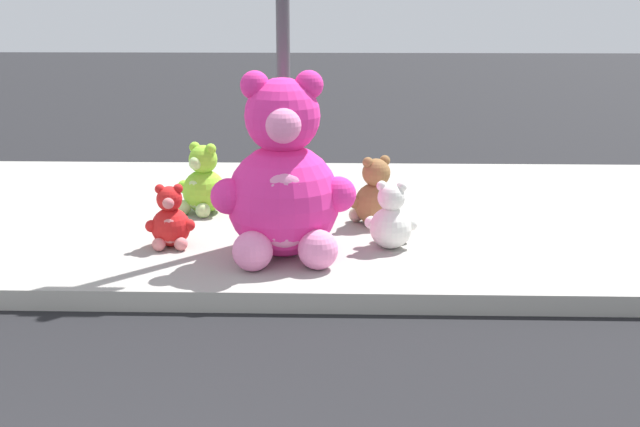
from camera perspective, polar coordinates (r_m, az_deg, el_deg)
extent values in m
cube|color=#9E9B93|center=(7.63, -9.60, -0.21)|extent=(28.00, 4.40, 0.15)
cylinder|color=#4C4C51|center=(6.44, -2.69, 12.29)|extent=(0.11, 0.11, 3.20)
sphere|color=#F22D93|center=(6.07, -2.67, 0.97)|extent=(0.87, 0.87, 0.87)
ellipsoid|color=pink|center=(5.76, -2.57, 0.20)|extent=(0.50, 0.24, 0.57)
sphere|color=#F22D93|center=(5.94, -2.74, 7.07)|extent=(0.57, 0.57, 0.57)
sphere|color=pink|center=(5.70, -2.67, 6.38)|extent=(0.26, 0.26, 0.26)
sphere|color=#F22D93|center=(5.92, -0.81, 9.29)|extent=(0.22, 0.22, 0.22)
sphere|color=#F22D93|center=(5.97, 1.34, 1.40)|extent=(0.27, 0.27, 0.27)
sphere|color=pink|center=(5.80, -0.15, -2.63)|extent=(0.30, 0.30, 0.30)
sphere|color=#F22D93|center=(5.91, -4.74, 9.23)|extent=(0.22, 0.22, 0.22)
sphere|color=#F22D93|center=(5.95, -6.64, 1.25)|extent=(0.27, 0.27, 0.27)
sphere|color=pink|center=(5.79, -4.90, -2.73)|extent=(0.30, 0.30, 0.30)
sphere|color=#8CD133|center=(7.42, -8.37, 1.62)|extent=(0.40, 0.40, 0.40)
ellipsoid|color=#B8DE87|center=(7.31, -9.07, 1.38)|extent=(0.24, 0.18, 0.26)
sphere|color=#8CD133|center=(7.36, -8.46, 3.89)|extent=(0.26, 0.26, 0.26)
sphere|color=#B8DE87|center=(7.27, -9.00, 3.61)|extent=(0.12, 0.12, 0.12)
sphere|color=#8CD133|center=(7.28, -7.91, 4.64)|extent=(0.10, 0.10, 0.10)
sphere|color=#8CD133|center=(7.26, -7.43, 1.59)|extent=(0.13, 0.13, 0.13)
sphere|color=#B8DE87|center=(7.26, -8.47, 0.22)|extent=(0.14, 0.14, 0.14)
sphere|color=#8CD133|center=(7.39, -9.06, 4.76)|extent=(0.10, 0.10, 0.10)
sphere|color=#8CD133|center=(7.49, -9.77, 1.93)|extent=(0.13, 0.13, 0.13)
sphere|color=#B8DE87|center=(7.39, -9.82, 0.44)|extent=(0.14, 0.14, 0.14)
sphere|color=white|center=(6.31, 5.13, -1.03)|extent=(0.34, 0.34, 0.34)
ellipsoid|color=white|center=(6.43, 5.19, -0.73)|extent=(0.19, 0.09, 0.22)
sphere|color=white|center=(6.24, 5.19, 1.18)|extent=(0.22, 0.22, 0.22)
sphere|color=white|center=(6.34, 5.23, 1.27)|extent=(0.10, 0.10, 0.10)
sphere|color=white|center=(6.23, 4.49, 2.00)|extent=(0.08, 0.08, 0.08)
sphere|color=white|center=(6.35, 3.71, -0.65)|extent=(0.11, 0.11, 0.11)
sphere|color=white|center=(6.48, 4.36, -1.59)|extent=(0.12, 0.12, 0.12)
sphere|color=white|center=(6.22, 5.92, 1.95)|extent=(0.08, 0.08, 0.08)
sphere|color=white|center=(6.34, 6.60, -0.76)|extent=(0.11, 0.11, 0.11)
sphere|color=white|center=(6.47, 5.99, -1.65)|extent=(0.12, 0.12, 0.12)
sphere|color=olive|center=(6.95, 4.04, 0.69)|extent=(0.38, 0.38, 0.38)
ellipsoid|color=tan|center=(7.06, 3.45, 0.94)|extent=(0.22, 0.18, 0.25)
sphere|color=olive|center=(6.88, 4.09, 2.96)|extent=(0.25, 0.25, 0.25)
sphere|color=tan|center=(6.97, 3.62, 3.01)|extent=(0.11, 0.11, 0.11)
sphere|color=olive|center=(6.82, 3.49, 3.70)|extent=(0.09, 0.09, 0.09)
sphere|color=olive|center=(6.89, 2.58, 0.83)|extent=(0.12, 0.12, 0.12)
sphere|color=tan|center=(7.06, 2.62, -0.09)|extent=(0.13, 0.13, 0.13)
sphere|color=olive|center=(6.91, 4.71, 3.84)|extent=(0.09, 0.09, 0.09)
sphere|color=olive|center=(7.07, 5.07, 1.17)|extent=(0.12, 0.12, 0.12)
sphere|color=tan|center=(7.16, 4.04, 0.12)|extent=(0.13, 0.13, 0.13)
sphere|color=red|center=(6.45, -10.74, -0.97)|extent=(0.31, 0.31, 0.31)
ellipsoid|color=#DB7B7B|center=(6.35, -10.84, -1.26)|extent=(0.18, 0.09, 0.20)
sphere|color=red|center=(6.39, -10.84, 1.04)|extent=(0.21, 0.21, 0.21)
sphere|color=#DB7B7B|center=(6.31, -10.91, 0.74)|extent=(0.09, 0.09, 0.09)
sphere|color=red|center=(6.37, -10.23, 1.78)|extent=(0.08, 0.08, 0.08)
sphere|color=red|center=(6.40, -9.45, -0.84)|extent=(0.10, 0.10, 0.10)
sphere|color=#DB7B7B|center=(6.35, -10.03, -2.19)|extent=(0.11, 0.11, 0.11)
sphere|color=red|center=(6.38, -11.52, 1.75)|extent=(0.08, 0.08, 0.08)
sphere|color=red|center=(6.43, -12.10, -0.90)|extent=(0.10, 0.10, 0.10)
sphere|color=#DB7B7B|center=(6.37, -11.58, -2.22)|extent=(0.11, 0.11, 0.11)
sphere|color=#B28CD8|center=(7.63, -2.56, 1.87)|extent=(0.34, 0.34, 0.34)
ellipsoid|color=silver|center=(7.59, -3.44, 1.81)|extent=(0.13, 0.20, 0.22)
sphere|color=#B28CD8|center=(7.57, -2.58, 3.72)|extent=(0.22, 0.22, 0.22)
sphere|color=silver|center=(7.55, -3.26, 3.57)|extent=(0.10, 0.10, 0.10)
sphere|color=#B28CD8|center=(7.48, -2.42, 4.27)|extent=(0.08, 0.08, 0.08)
sphere|color=#B28CD8|center=(7.46, -2.53, 1.77)|extent=(0.11, 0.11, 0.11)
sphere|color=silver|center=(7.53, -3.40, 0.82)|extent=(0.12, 0.12, 0.12)
sphere|color=#B28CD8|center=(7.63, -2.75, 4.48)|extent=(0.08, 0.08, 0.08)
sphere|color=#B28CD8|center=(7.76, -3.19, 2.29)|extent=(0.11, 0.11, 0.11)
sphere|color=silver|center=(7.70, -3.76, 1.15)|extent=(0.12, 0.12, 0.12)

